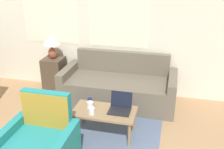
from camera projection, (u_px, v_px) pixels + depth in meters
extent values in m
cube|color=silver|center=(88.00, 24.00, 4.88)|extent=(6.31, 0.05, 2.60)
cube|color=white|center=(49.00, 9.00, 4.92)|extent=(1.10, 0.01, 1.30)
cube|color=white|center=(118.00, 11.00, 4.63)|extent=(1.10, 0.01, 1.30)
cube|color=slate|center=(112.00, 116.00, 4.33)|extent=(1.63, 1.89, 0.01)
cube|color=#665B4C|center=(118.00, 91.00, 4.68)|extent=(1.72, 0.86, 0.45)
cube|color=#665B4C|center=(122.00, 73.00, 4.94)|extent=(1.72, 0.12, 0.85)
cube|color=#665B4C|center=(69.00, 82.00, 4.86)|extent=(0.14, 0.86, 0.60)
cube|color=#665B4C|center=(172.00, 93.00, 4.45)|extent=(0.14, 0.86, 0.60)
cube|color=teal|center=(48.00, 122.00, 3.37)|extent=(0.64, 0.10, 0.88)
cube|color=teal|center=(11.00, 145.00, 3.24)|extent=(0.10, 0.74, 0.52)
cube|color=#A87F28|center=(45.00, 117.00, 3.28)|extent=(0.63, 0.01, 0.64)
cube|color=#4C3D2D|center=(54.00, 74.00, 5.13)|extent=(0.38, 0.38, 0.66)
ellipsoid|color=brown|center=(52.00, 53.00, 4.96)|extent=(0.16, 0.16, 0.21)
cylinder|color=tan|center=(52.00, 46.00, 4.91)|extent=(0.02, 0.02, 0.06)
cone|color=white|center=(51.00, 40.00, 4.86)|extent=(0.33, 0.33, 0.19)
cube|color=#8E704C|center=(104.00, 112.00, 3.75)|extent=(0.90, 0.49, 0.03)
cylinder|color=#8E704C|center=(74.00, 127.00, 3.74)|extent=(0.04, 0.04, 0.36)
cylinder|color=#8E704C|center=(129.00, 135.00, 3.56)|extent=(0.04, 0.04, 0.36)
cylinder|color=#8E704C|center=(83.00, 113.00, 4.08)|extent=(0.04, 0.04, 0.36)
cylinder|color=#8E704C|center=(134.00, 120.00, 3.91)|extent=(0.04, 0.04, 0.36)
cube|color=black|center=(119.00, 111.00, 3.70)|extent=(0.31, 0.23, 0.02)
cube|color=black|center=(121.00, 99.00, 3.78)|extent=(0.31, 0.07, 0.22)
cylinder|color=white|center=(92.00, 111.00, 3.64)|extent=(0.09, 0.09, 0.10)
cylinder|color=#191E4C|center=(90.00, 101.00, 3.92)|extent=(0.07, 0.07, 0.08)
cylinder|color=white|center=(90.00, 105.00, 3.78)|extent=(0.09, 0.09, 0.11)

